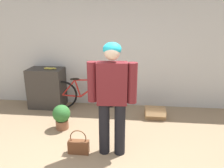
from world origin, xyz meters
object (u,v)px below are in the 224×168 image
object	(u,v)px
bicycle	(86,93)
handbag	(79,146)
person	(112,93)
banana	(50,68)
potted_plant	(62,116)
cardboard_box	(155,113)

from	to	relation	value
bicycle	handbag	size ratio (longest dim) A/B	4.30
person	bicycle	bearing A→B (deg)	111.64
banana	handbag	size ratio (longest dim) A/B	0.76
bicycle	potted_plant	size ratio (longest dim) A/B	3.60
person	potted_plant	size ratio (longest dim) A/B	3.60
handbag	person	bearing A→B (deg)	8.41
potted_plant	person	bearing A→B (deg)	-32.80
bicycle	potted_plant	world-z (taller)	bicycle
bicycle	cardboard_box	distance (m)	1.63
person	banana	bearing A→B (deg)	130.26
handbag	cardboard_box	bearing A→B (deg)	48.10
cardboard_box	potted_plant	world-z (taller)	potted_plant
handbag	cardboard_box	world-z (taller)	handbag
person	bicycle	size ratio (longest dim) A/B	1.00
handbag	banana	bearing A→B (deg)	121.60
bicycle	banana	world-z (taller)	banana
person	cardboard_box	xyz separation A→B (m)	(0.78, 1.38, -0.90)
person	cardboard_box	bearing A→B (deg)	56.90
person	cardboard_box	world-z (taller)	person
banana	cardboard_box	size ratio (longest dim) A/B	0.71
person	bicycle	distance (m)	1.97
handbag	potted_plant	bearing A→B (deg)	124.66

